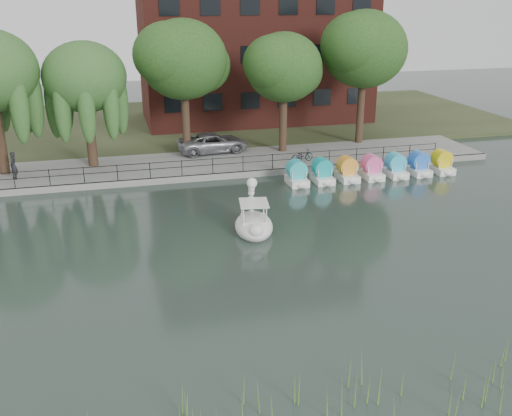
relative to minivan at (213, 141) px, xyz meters
name	(u,v)px	position (x,y,z in m)	size (l,w,h in m)	color
ground_plane	(268,268)	(-0.96, -18.33, -1.21)	(120.00, 120.00, 0.00)	#3C4E46
promenade	(206,164)	(-0.96, -2.33, -1.01)	(40.00, 6.00, 0.40)	gray
kerb	(214,177)	(-0.96, -5.28, -1.01)	(40.00, 0.25, 0.40)	gray
land_strip	(180,123)	(-0.96, 11.67, -1.03)	(60.00, 22.00, 0.36)	#47512D
railing	(213,162)	(-0.96, -5.08, -0.07)	(32.00, 0.05, 1.00)	black
apartment_building	(254,17)	(6.04, 11.64, 8.15)	(20.00, 10.07, 18.00)	#4C1E16
willow_mid	(85,77)	(-8.46, -1.33, 5.03)	(5.32, 5.32, 8.15)	#473323
broadleaf_center	(183,60)	(-1.96, -0.33, 5.85)	(6.00, 6.00, 9.25)	#473323
broadleaf_right	(284,68)	(5.04, -0.83, 5.17)	(5.40, 5.40, 8.32)	#473323
broadleaf_far	(364,50)	(11.54, 0.17, 6.18)	(6.30, 6.30, 9.71)	#473323
minivan	(213,141)	(0.00, 0.00, 0.00)	(5.84, 2.69, 1.63)	gray
bicycle	(302,155)	(5.46, -4.01, -0.31)	(1.72, 0.60, 1.00)	gray
pedestrian	(13,164)	(-13.18, -3.24, 0.18)	(0.71, 0.48, 1.98)	black
swan_boat	(254,222)	(-0.57, -14.26, -0.65)	(2.34, 3.27, 2.55)	white
pedal_boat_row	(372,169)	(9.05, -7.47, -0.61)	(11.35, 1.70, 1.40)	white
reed_bank	(421,383)	(1.04, -27.83, -0.61)	(24.00, 2.40, 1.20)	#669938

